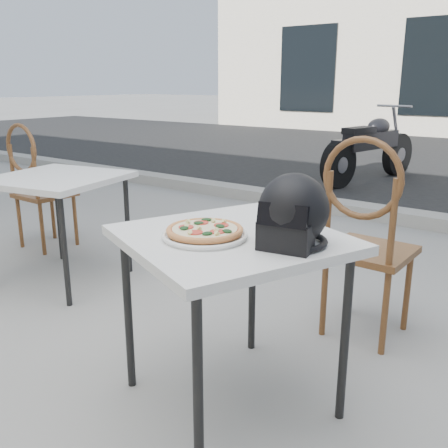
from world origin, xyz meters
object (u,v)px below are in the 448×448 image
Objects in this scene: cafe_chair_side at (35,180)px; motorcycle at (371,149)px; cafe_table_main at (231,251)px; pizza at (205,230)px; helmet at (293,214)px; cafe_chair_main at (366,230)px; plate at (205,235)px; cafe_table_side at (57,186)px.

motorcycle is (1.06, 4.20, -0.12)m from cafe_chair_side.
motorcycle reaches higher than cafe_table_main.
pizza is 0.37× the size of cafe_chair_side.
helmet is at bearing 21.65° from pizza.
cafe_table_main is 3.37× the size of helmet.
helmet is 0.30× the size of cafe_chair_side.
cafe_chair_main is 2.55m from cafe_chair_side.
pizza is 0.19× the size of motorcycle.
cafe_chair_side is at bearing 3.88° from cafe_chair_main.
cafe_chair_main is (-0.02, 0.79, -0.25)m from helmet.
cafe_chair_main is (0.27, 0.90, -0.15)m from plate.
cafe_table_side is at bearing -82.51° from motorcycle.
cafe_table_main reaches higher than cafe_table_side.
pizza is (-0.05, -0.09, 0.10)m from cafe_table_main.
motorcycle is (-1.21, 5.01, -0.29)m from plate.
helmet is at bearing 21.67° from plate.
motorcycle is (0.37, 4.50, -0.21)m from cafe_table_side.
cafe_table_main is at bearing 163.70° from cafe_chair_side.
cafe_table_side is (-1.64, 0.42, -0.01)m from cafe_table_main.
helmet is 1.93m from cafe_table_side.
cafe_table_side is at bearing 165.71° from cafe_table_main.
cafe_chair_main is at bearing 12.02° from cafe_table_side.
helmet is 0.28× the size of cafe_chair_main.
cafe_chair_side reaches higher than plate.
pizza is 0.35× the size of cafe_chair_main.
plate is at bearing -120.04° from cafe_table_main.
cafe_table_main is at bearing 59.96° from plate.
pizza is 0.42× the size of cafe_table_side.
helmet is (0.29, 0.12, 0.08)m from pizza.
pizza is (0.00, 0.00, 0.02)m from plate.
helmet is at bearing 93.21° from cafe_chair_main.
cafe_chair_side is 0.51× the size of motorcycle.
cafe_table_side is 0.75m from cafe_chair_side.
cafe_chair_side is (-2.27, 0.80, -0.20)m from pizza.
cafe_chair_main is at bearing 82.05° from helmet.
pizza reaches higher than cafe_table_main.
plate is at bearing -17.77° from cafe_table_side.
cafe_table_main is 2.44m from cafe_chair_side.
cafe_chair_side is at bearing 156.73° from cafe_table_side.
cafe_table_side is (-1.86, -0.40, 0.06)m from cafe_chair_main.
cafe_chair_main is 0.53× the size of motorcycle.
cafe_table_main is 0.30m from helmet.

